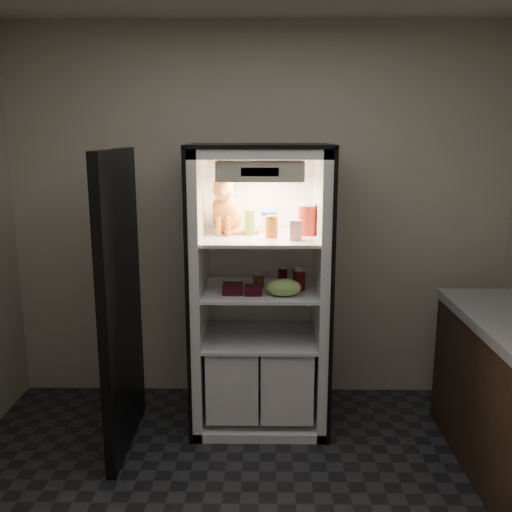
{
  "coord_description": "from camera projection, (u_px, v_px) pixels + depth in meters",
  "views": [
    {
      "loc": [
        0.02,
        -2.3,
        1.94
      ],
      "look_at": [
        -0.03,
        1.32,
        1.16
      ],
      "focal_mm": 40.0,
      "sensor_mm": 36.0,
      "label": 1
    }
  ],
  "objects": [
    {
      "name": "fridge_door",
      "position": [
        121.0,
        305.0,
        3.48
      ],
      "size": [
        0.07,
        0.87,
        1.85
      ],
      "rotation": [
        0.0,
        0.0,
        0.01
      ],
      "color": "black",
      "rests_on": "floor"
    },
    {
      "name": "room_shell",
      "position": [
        258.0,
        214.0,
        2.31
      ],
      "size": [
        3.6,
        3.6,
        3.6
      ],
      "color": "white",
      "rests_on": "floor"
    },
    {
      "name": "pepper_jar",
      "position": [
        308.0,
        219.0,
        3.69
      ],
      "size": [
        0.12,
        0.12,
        0.21
      ],
      "color": "#A22815",
      "rests_on": "refrigerator"
    },
    {
      "name": "parmesan_shaker",
      "position": [
        250.0,
        223.0,
        3.69
      ],
      "size": [
        0.06,
        0.06,
        0.17
      ],
      "color": "#238225",
      "rests_on": "refrigerator"
    },
    {
      "name": "berry_box_right",
      "position": [
        253.0,
        290.0,
        3.6
      ],
      "size": [
        0.11,
        0.11,
        0.05
      ],
      "primitive_type": "cube",
      "color": "#430B16",
      "rests_on": "refrigerator"
    },
    {
      "name": "soda_can_c",
      "position": [
        300.0,
        280.0,
        3.69
      ],
      "size": [
        0.07,
        0.07,
        0.14
      ],
      "color": "black",
      "rests_on": "refrigerator"
    },
    {
      "name": "grape_bag",
      "position": [
        284.0,
        287.0,
        3.57
      ],
      "size": [
        0.22,
        0.16,
        0.11
      ],
      "primitive_type": "ellipsoid",
      "color": "#8DB253",
      "rests_on": "refrigerator"
    },
    {
      "name": "soda_can_b",
      "position": [
        298.0,
        277.0,
        3.77
      ],
      "size": [
        0.07,
        0.07,
        0.13
      ],
      "color": "black",
      "rests_on": "refrigerator"
    },
    {
      "name": "mayo_tub",
      "position": [
        269.0,
        223.0,
        3.76
      ],
      "size": [
        0.1,
        0.1,
        0.14
      ],
      "color": "white",
      "rests_on": "refrigerator"
    },
    {
      "name": "tabby_cat",
      "position": [
        226.0,
        211.0,
        3.74
      ],
      "size": [
        0.33,
        0.38,
        0.4
      ],
      "rotation": [
        0.0,
        0.0,
        -0.09
      ],
      "color": "#C75319",
      "rests_on": "refrigerator"
    },
    {
      "name": "salsa_jar",
      "position": [
        272.0,
        227.0,
        3.61
      ],
      "size": [
        0.08,
        0.08,
        0.14
      ],
      "color": "maroon",
      "rests_on": "refrigerator"
    },
    {
      "name": "cream_carton",
      "position": [
        296.0,
        230.0,
        3.53
      ],
      "size": [
        0.07,
        0.07,
        0.12
      ],
      "primitive_type": "cube",
      "color": "silver",
      "rests_on": "refrigerator"
    },
    {
      "name": "condiment_jar",
      "position": [
        258.0,
        280.0,
        3.76
      ],
      "size": [
        0.07,
        0.07,
        0.1
      ],
      "color": "#583919",
      "rests_on": "refrigerator"
    },
    {
      "name": "berry_box_left",
      "position": [
        233.0,
        289.0,
        3.62
      ],
      "size": [
        0.13,
        0.13,
        0.06
      ],
      "primitive_type": "cube",
      "color": "#430B16",
      "rests_on": "refrigerator"
    },
    {
      "name": "refrigerator",
      "position": [
        260.0,
        307.0,
        3.84
      ],
      "size": [
        0.9,
        0.72,
        1.88
      ],
      "color": "white",
      "rests_on": "floor"
    },
    {
      "name": "soda_can_a",
      "position": [
        283.0,
        276.0,
        3.85
      ],
      "size": [
        0.06,
        0.06,
        0.11
      ],
      "color": "black",
      "rests_on": "refrigerator"
    }
  ]
}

